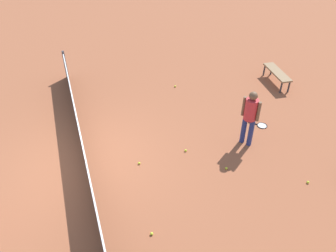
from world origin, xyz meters
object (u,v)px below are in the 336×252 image
object	(u,v)px
player_near_side	(250,114)
tennis_ball_stray_left	(139,163)
tennis_ball_near_player	(175,86)
courtside_bench	(277,73)
tennis_ball_baseline	(186,151)
tennis_ball_by_net	(308,182)
tennis_ball_midcourt	(226,168)
tennis_ball_stray_right	(152,234)
tennis_racket_near_player	(261,125)

from	to	relation	value
player_near_side	tennis_ball_stray_left	distance (m)	3.26
tennis_ball_near_player	courtside_bench	bearing A→B (deg)	-104.40
tennis_ball_baseline	tennis_ball_near_player	bearing A→B (deg)	-15.18
tennis_ball_near_player	tennis_ball_by_net	bearing A→B (deg)	-164.78
player_near_side	tennis_ball_baseline	xyz separation A→B (m)	(0.21, 1.75, -0.98)
player_near_side	tennis_ball_midcourt	size ratio (longest dim) A/B	25.76
player_near_side	tennis_ball_by_net	size ratio (longest dim) A/B	25.76
tennis_ball_near_player	tennis_ball_stray_right	xyz separation A→B (m)	(-5.73, 2.61, 0.00)
tennis_racket_near_player	tennis_ball_near_player	xyz separation A→B (m)	(3.08, 1.71, 0.02)
tennis_racket_near_player	tennis_ball_baseline	xyz separation A→B (m)	(-0.37, 2.64, 0.02)
tennis_ball_midcourt	courtside_bench	distance (m)	5.20
tennis_racket_near_player	tennis_ball_by_net	bearing A→B (deg)	175.56
tennis_racket_near_player	tennis_ball_by_net	world-z (taller)	tennis_ball_by_net
tennis_ball_baseline	courtside_bench	world-z (taller)	courtside_bench
tennis_ball_midcourt	courtside_bench	xyz separation A→B (m)	(3.52, -3.81, 0.38)
tennis_ball_by_net	tennis_ball_stray_left	xyz separation A→B (m)	(2.03, 3.81, 0.00)
tennis_ball_stray_right	tennis_ball_near_player	bearing A→B (deg)	-24.46
player_near_side	tennis_ball_by_net	xyz separation A→B (m)	(-1.90, -0.69, -0.98)
courtside_bench	tennis_racket_near_player	bearing A→B (deg)	138.40
tennis_racket_near_player	tennis_ball_by_net	size ratio (longest dim) A/B	8.29
tennis_racket_near_player	tennis_ball_near_player	bearing A→B (deg)	28.97
tennis_ball_stray_left	tennis_ball_stray_right	world-z (taller)	same
tennis_racket_near_player	tennis_ball_baseline	distance (m)	2.67
tennis_ball_near_player	tennis_ball_baseline	distance (m)	3.57
tennis_ball_midcourt	tennis_ball_stray_right	xyz separation A→B (m)	(-1.28, 2.42, 0.00)
tennis_racket_near_player	tennis_ball_baseline	bearing A→B (deg)	97.90
tennis_ball_midcourt	tennis_ball_stray_left	bearing A→B (deg)	66.22
courtside_bench	tennis_ball_near_player	bearing A→B (deg)	75.60
tennis_ball_midcourt	tennis_ball_stray_left	world-z (taller)	same
player_near_side	tennis_ball_near_player	size ratio (longest dim) A/B	25.76
courtside_bench	tennis_ball_midcourt	bearing A→B (deg)	132.81
player_near_side	tennis_racket_near_player	xyz separation A→B (m)	(0.58, -0.89, -1.00)
tennis_racket_near_player	tennis_ball_stray_right	distance (m)	5.06
tennis_ball_midcourt	tennis_ball_baseline	size ratio (longest dim) A/B	1.00
player_near_side	tennis_ball_baseline	size ratio (longest dim) A/B	25.76
tennis_ball_near_player	tennis_ball_baseline	xyz separation A→B (m)	(-3.45, 0.94, 0.00)
tennis_racket_near_player	courtside_bench	bearing A→B (deg)	-41.60
tennis_ball_midcourt	tennis_ball_stray_right	distance (m)	2.74
tennis_ball_midcourt	tennis_ball_near_player	bearing A→B (deg)	-2.42
tennis_ball_by_net	courtside_bench	xyz separation A→B (m)	(4.63, -2.10, 0.38)
tennis_ball_by_net	tennis_ball_midcourt	world-z (taller)	same
tennis_ball_near_player	tennis_ball_stray_left	distance (m)	4.21
tennis_ball_by_net	courtside_bench	size ratio (longest dim) A/B	0.04
tennis_ball_by_net	tennis_ball_stray_right	distance (m)	4.12
tennis_ball_by_net	tennis_ball_midcourt	distance (m)	2.03
tennis_ball_near_player	tennis_ball_stray_right	distance (m)	6.30
tennis_ball_by_net	tennis_ball_stray_right	xyz separation A→B (m)	(-0.17, 4.12, 0.00)
tennis_ball_near_player	tennis_ball_midcourt	size ratio (longest dim) A/B	1.00
tennis_racket_near_player	courtside_bench	world-z (taller)	courtside_bench
tennis_ball_by_net	tennis_ball_stray_left	world-z (taller)	same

